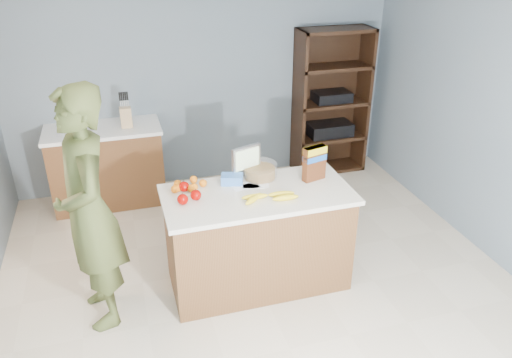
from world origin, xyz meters
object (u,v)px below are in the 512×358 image
object	(u,v)px
cereal_box	(315,161)
person	(89,212)
shelving_unit	(329,104)
counter_peninsula	(258,242)
tv	(246,160)

from	to	relation	value
cereal_box	person	bearing A→B (deg)	-175.75
person	shelving_unit	bearing A→B (deg)	115.39
counter_peninsula	cereal_box	distance (m)	0.85
shelving_unit	tv	bearing A→B (deg)	-131.96
counter_peninsula	tv	size ratio (longest dim) A/B	5.53
counter_peninsula	cereal_box	size ratio (longest dim) A/B	5.14
tv	cereal_box	xyz separation A→B (m)	(0.54, -0.22, 0.02)
shelving_unit	person	world-z (taller)	person
person	tv	distance (m)	1.36
person	tv	size ratio (longest dim) A/B	6.84
cereal_box	counter_peninsula	bearing A→B (deg)	-169.95
counter_peninsula	shelving_unit	distance (m)	2.61
shelving_unit	person	bearing A→B (deg)	-143.90
tv	cereal_box	bearing A→B (deg)	-22.42
shelving_unit	tv	xyz separation A→B (m)	(-1.56, -1.73, 0.19)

